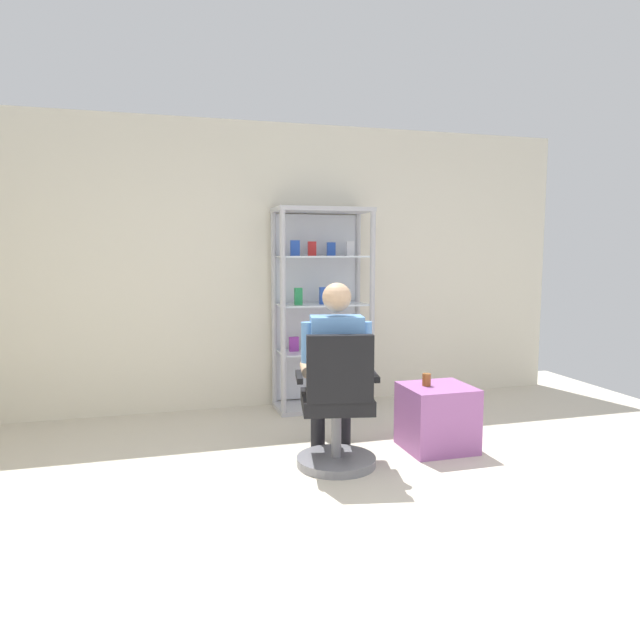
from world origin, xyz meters
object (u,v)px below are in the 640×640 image
object	(u,v)px
office_chair	(337,413)
tea_glass	(427,380)
display_cabinet_main	(320,308)
storage_crate	(437,417)
seated_shopkeeper	(335,363)

from	to	relation	value
office_chair	tea_glass	bearing A→B (deg)	14.59
display_cabinet_main	office_chair	size ratio (longest dim) A/B	1.98
display_cabinet_main	tea_glass	xyz separation A→B (m)	(0.43, -1.41, -0.43)
storage_crate	office_chair	bearing A→B (deg)	-168.49
display_cabinet_main	office_chair	distance (m)	1.74
office_chair	tea_glass	distance (m)	0.81
display_cabinet_main	office_chair	world-z (taller)	display_cabinet_main
office_chair	seated_shopkeeper	distance (m)	0.36
seated_shopkeeper	storage_crate	xyz separation A→B (m)	(0.82, 0.01, -0.47)
seated_shopkeeper	storage_crate	bearing A→B (deg)	0.95
office_chair	storage_crate	xyz separation A→B (m)	(0.85, 0.17, -0.15)
display_cabinet_main	storage_crate	xyz separation A→B (m)	(0.51, -1.43, -0.72)
seated_shopkeeper	tea_glass	xyz separation A→B (m)	(0.74, 0.04, -0.18)
display_cabinet_main	storage_crate	size ratio (longest dim) A/B	3.78
seated_shopkeeper	storage_crate	world-z (taller)	seated_shopkeeper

